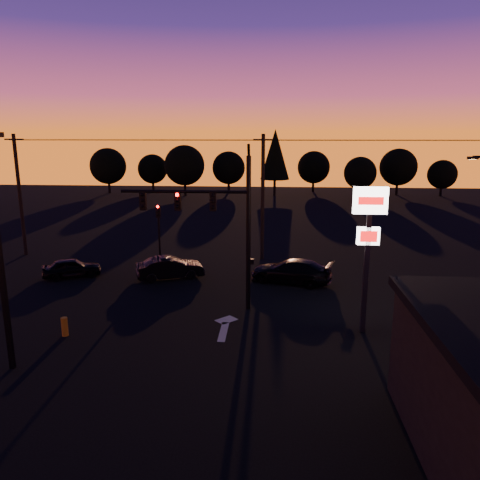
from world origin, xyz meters
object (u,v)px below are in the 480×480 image
object	(u,v)px
car_left	(72,268)
car_right	(291,271)
traffic_signal_mast	(217,217)
bollard	(65,327)
secondary_signal	(159,226)
car_mid	(170,268)
pylon_sign	(369,229)

from	to	relation	value
car_left	car_right	bearing A→B (deg)	-114.90
traffic_signal_mast	car_left	distance (m)	11.90
bollard	car_left	distance (m)	9.32
secondary_signal	bollard	world-z (taller)	secondary_signal
bollard	secondary_signal	bearing A→B (deg)	81.42
secondary_signal	car_left	size ratio (longest dim) A/B	1.21
traffic_signal_mast	secondary_signal	world-z (taller)	traffic_signal_mast
traffic_signal_mast	car_right	size ratio (longest dim) A/B	1.70
bollard	car_left	xyz separation A→B (m)	(-3.39, 8.68, 0.17)
secondary_signal	bollard	xyz separation A→B (m)	(-1.72, -11.41, -2.42)
bollard	car_right	xyz separation A→B (m)	(10.64, 8.57, 0.29)
car_mid	car_right	xyz separation A→B (m)	(7.66, -0.28, 0.03)
secondary_signal	car_left	world-z (taller)	secondary_signal
traffic_signal_mast	bollard	size ratio (longest dim) A/B	9.77
pylon_sign	bollard	bearing A→B (deg)	-174.09
car_left	car_right	world-z (taller)	car_right
traffic_signal_mast	car_mid	size ratio (longest dim) A/B	2.03
pylon_sign	car_left	world-z (taller)	pylon_sign
bollard	car_mid	xyz separation A→B (m)	(2.98, 8.85, 0.26)
traffic_signal_mast	secondary_signal	bearing A→B (deg)	123.19
car_left	car_right	size ratio (longest dim) A/B	0.71
car_mid	secondary_signal	bearing A→B (deg)	4.98
traffic_signal_mast	car_left	bearing A→B (deg)	154.56
bollard	car_left	size ratio (longest dim) A/B	0.24
bollard	car_right	distance (m)	13.66
pylon_sign	car_right	bearing A→B (deg)	113.31
traffic_signal_mast	secondary_signal	size ratio (longest dim) A/B	1.97
traffic_signal_mast	car_mid	xyz separation A→B (m)	(-3.64, 4.93, -4.24)
traffic_signal_mast	pylon_sign	xyz separation A→B (m)	(7.10, -2.49, -0.02)
car_left	car_right	xyz separation A→B (m)	(14.03, -0.11, 0.12)
pylon_sign	car_left	xyz separation A→B (m)	(-17.11, 7.26, -4.30)
traffic_signal_mast	car_left	world-z (taller)	traffic_signal_mast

